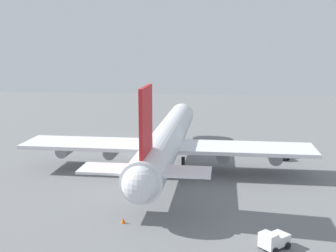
{
  "coord_description": "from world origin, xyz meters",
  "views": [
    {
      "loc": [
        -84.38,
        -10.91,
        24.59
      ],
      "look_at": [
        0.0,
        0.0,
        8.39
      ],
      "focal_mm": 46.67,
      "sensor_mm": 36.0,
      "label": 1
    }
  ],
  "objects_px": {
    "fuel_truck": "(274,240)",
    "safety_cone_tail": "(123,220)",
    "safety_cone_nose": "(174,135)",
    "pushback_tractor": "(280,153)",
    "cargo_airplane": "(168,139)"
  },
  "relations": [
    {
      "from": "fuel_truck",
      "to": "safety_cone_nose",
      "type": "height_order",
      "value": "fuel_truck"
    },
    {
      "from": "fuel_truck",
      "to": "safety_cone_nose",
      "type": "bearing_deg",
      "value": 17.11
    },
    {
      "from": "safety_cone_nose",
      "to": "safety_cone_tail",
      "type": "relative_size",
      "value": 0.93
    },
    {
      "from": "cargo_airplane",
      "to": "fuel_truck",
      "type": "height_order",
      "value": "cargo_airplane"
    },
    {
      "from": "cargo_airplane",
      "to": "fuel_truck",
      "type": "xyz_separation_m",
      "value": [
        -33.53,
        -17.28,
        -4.67
      ]
    },
    {
      "from": "cargo_airplane",
      "to": "pushback_tractor",
      "type": "xyz_separation_m",
      "value": [
        9.87,
        -23.27,
        -4.65
      ]
    },
    {
      "from": "pushback_tractor",
      "to": "safety_cone_tail",
      "type": "bearing_deg",
      "value": 145.92
    },
    {
      "from": "pushback_tractor",
      "to": "safety_cone_nose",
      "type": "relative_size",
      "value": 5.89
    },
    {
      "from": "pushback_tractor",
      "to": "fuel_truck",
      "type": "xyz_separation_m",
      "value": [
        -43.4,
        6.0,
        -0.02
      ]
    },
    {
      "from": "fuel_truck",
      "to": "safety_cone_tail",
      "type": "relative_size",
      "value": 4.97
    },
    {
      "from": "safety_cone_tail",
      "to": "safety_cone_nose",
      "type": "bearing_deg",
      "value": -0.6
    },
    {
      "from": "safety_cone_nose",
      "to": "pushback_tractor",
      "type": "bearing_deg",
      "value": -127.14
    },
    {
      "from": "fuel_truck",
      "to": "safety_cone_tail",
      "type": "distance_m",
      "value": 20.53
    },
    {
      "from": "pushback_tractor",
      "to": "safety_cone_nose",
      "type": "height_order",
      "value": "pushback_tractor"
    },
    {
      "from": "pushback_tractor",
      "to": "safety_cone_tail",
      "type": "xyz_separation_m",
      "value": [
        -38.21,
        25.85,
        -0.74
      ]
    }
  ]
}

